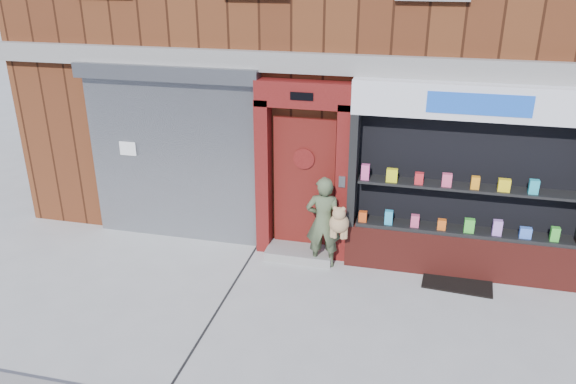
% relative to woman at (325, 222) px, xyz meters
% --- Properties ---
extents(ground, '(80.00, 80.00, 0.00)m').
position_rel_woman_xyz_m(ground, '(0.32, -1.53, -0.77)').
color(ground, '#9E9E99').
rests_on(ground, ground).
extents(shutter_bay, '(3.10, 0.30, 3.04)m').
position_rel_woman_xyz_m(shutter_bay, '(-2.69, 0.40, 0.95)').
color(shutter_bay, gray).
rests_on(shutter_bay, ground).
extents(red_door_bay, '(1.52, 0.58, 2.90)m').
position_rel_woman_xyz_m(red_door_bay, '(-0.43, 0.33, 0.69)').
color(red_door_bay, '#560F0E').
rests_on(red_door_bay, ground).
extents(pharmacy_bay, '(3.50, 0.41, 3.00)m').
position_rel_woman_xyz_m(pharmacy_bay, '(2.06, 0.28, 0.60)').
color(pharmacy_bay, maroon).
rests_on(pharmacy_bay, ground).
extents(woman, '(0.72, 0.53, 1.52)m').
position_rel_woman_xyz_m(woman, '(0.00, 0.00, 0.00)').
color(woman, '#4B593A').
rests_on(woman, ground).
extents(doormat, '(1.08, 0.79, 0.03)m').
position_rel_woman_xyz_m(doormat, '(2.08, -0.00, -0.76)').
color(doormat, black).
rests_on(doormat, ground).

